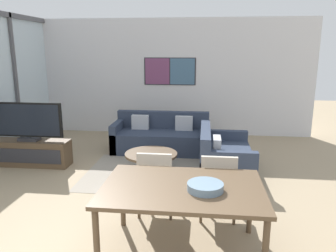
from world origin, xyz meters
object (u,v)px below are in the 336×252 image
dining_table (183,192)px  coffee_table (151,158)px  sofa_side (221,158)px  television (27,122)px  fruit_bowl (205,186)px  sofa_main (162,138)px  dining_chair_centre (218,181)px  tv_console (31,153)px  dining_chair_left (156,178)px

dining_table → coffee_table: bearing=107.3°
sofa_side → television: bearing=89.3°
dining_table → fruit_bowl: bearing=-19.4°
sofa_main → dining_chair_centre: size_ratio=2.29×
fruit_bowl → dining_table: bearing=160.6°
dining_table → fruit_bowl: size_ratio=4.58×
sofa_side → dining_table: size_ratio=0.89×
tv_console → dining_chair_left: 3.01m
dining_table → dining_chair_left: 0.90m
dining_chair_left → dining_table: bearing=-63.9°
sofa_main → sofa_side: same height
television → coffee_table: 2.33m
television → sofa_main: (2.26, 1.18, -0.55)m
sofa_side → dining_chair_left: 1.78m
dining_chair_left → fruit_bowl: (0.61, -0.87, 0.29)m
tv_console → television: size_ratio=1.12×
sofa_main → coffee_table: sofa_main is taller
television → dining_chair_left: (2.55, -1.57, -0.31)m
sofa_side → dining_chair_left: bearing=149.8°
television → dining_chair_left: television is taller
tv_console → dining_table: (2.94, -2.36, 0.45)m
television → coffee_table: television is taller
tv_console → fruit_bowl: size_ratio=4.09×
dining_chair_left → dining_chair_centre: size_ratio=1.00×
tv_console → coffee_table: bearing=-4.4°
television → sofa_side: (3.44, -0.04, -0.55)m
dining_chair_centre → tv_console: bearing=154.4°
coffee_table → fruit_bowl: size_ratio=2.53×
dining_table → dining_chair_centre: size_ratio=1.87×
sofa_side → coffee_table: (-1.18, -0.13, 0.01)m
sofa_main → coffee_table: size_ratio=2.21×
television → dining_table: television is taller
television → coffee_table: (2.26, -0.17, -0.54)m
tv_console → dining_chair_centre: 3.70m
dining_table → dining_chair_centre: (0.39, 0.77, -0.18)m
television → sofa_main: television is taller
tv_console → dining_chair_left: (2.55, -1.57, 0.27)m
dining_chair_left → dining_chair_centre: bearing=-1.9°
tv_console → coffee_table: 2.26m
tv_console → television: (-0.00, 0.00, 0.58)m
dining_chair_centre → sofa_side: bearing=85.8°
television → sofa_side: size_ratio=0.90×
fruit_bowl → dining_chair_left: bearing=125.1°
dining_table → dining_chair_left: bearing=116.1°
sofa_side → dining_chair_centre: size_ratio=1.66×
television → sofa_main: bearing=27.6°
tv_console → sofa_side: 3.44m
dining_table → dining_chair_centre: dining_chair_centre is taller
sofa_side → fruit_bowl: (-0.28, -2.40, 0.52)m
tv_console → dining_table: size_ratio=0.89×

